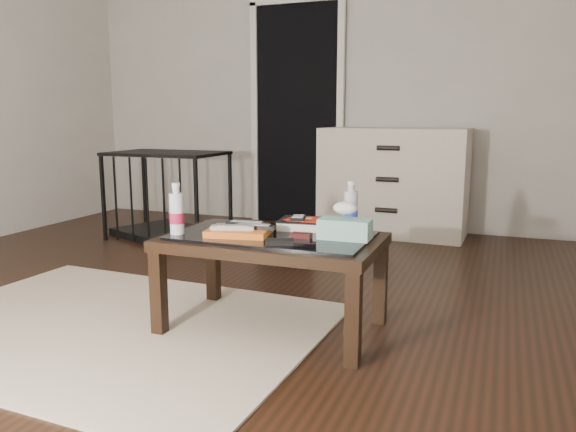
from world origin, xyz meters
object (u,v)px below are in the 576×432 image
at_px(dresser, 393,182).
at_px(pet_crate, 169,210).
at_px(textbook, 305,224).
at_px(water_bottle_left, 177,209).
at_px(tissue_box, 345,229).
at_px(water_bottle_right, 351,206).
at_px(coffee_table, 272,248).

relative_size(dresser, pet_crate, 1.15).
xyz_separation_m(textbook, water_bottle_left, (-0.52, -0.33, 0.10)).
distance_m(pet_crate, tissue_box, 2.48).
bearing_deg(textbook, water_bottle_left, -155.04).
height_order(textbook, water_bottle_left, water_bottle_left).
distance_m(textbook, water_bottle_left, 0.62).
bearing_deg(water_bottle_right, coffee_table, -145.95).
relative_size(water_bottle_left, tissue_box, 1.03).
bearing_deg(coffee_table, tissue_box, 4.62).
xyz_separation_m(dresser, water_bottle_left, (-0.54, -2.50, 0.13)).
bearing_deg(coffee_table, pet_crate, 135.44).
distance_m(coffee_table, textbook, 0.22).
relative_size(coffee_table, textbook, 4.00).
xyz_separation_m(dresser, water_bottle_right, (0.20, -2.14, 0.13)).
xyz_separation_m(coffee_table, textbook, (0.10, 0.18, 0.09)).
height_order(coffee_table, tissue_box, tissue_box).
relative_size(pet_crate, tissue_box, 4.60).
relative_size(pet_crate, water_bottle_left, 4.44).
bearing_deg(tissue_box, water_bottle_left, -167.84).
relative_size(textbook, water_bottle_right, 1.05).
relative_size(water_bottle_left, water_bottle_right, 1.00).
distance_m(coffee_table, dresser, 2.36).
distance_m(dresser, water_bottle_right, 2.15).
bearing_deg(dresser, water_bottle_right, -82.78).
relative_size(coffee_table, water_bottle_left, 4.20).
distance_m(dresser, tissue_box, 2.34).
height_order(textbook, tissue_box, tissue_box).
bearing_deg(dresser, coffee_table, -90.95).
distance_m(pet_crate, water_bottle_right, 2.36).
bearing_deg(dresser, tissue_box, -82.62).
relative_size(dresser, textbook, 4.86).
xyz_separation_m(coffee_table, water_bottle_left, (-0.42, -0.15, 0.18)).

